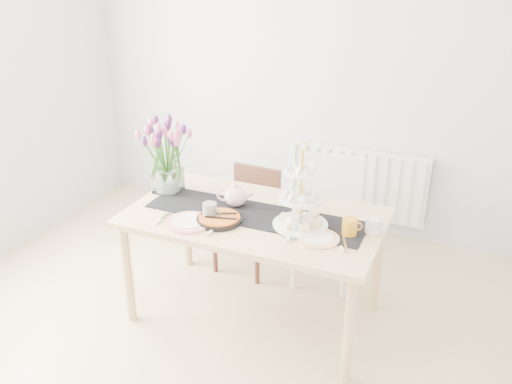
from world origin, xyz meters
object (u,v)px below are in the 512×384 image
at_px(dining_table, 254,226).
at_px(mug_grey, 210,211).
at_px(mug_white, 293,222).
at_px(teapot, 236,196).
at_px(mug_orange, 350,227).
at_px(chair_white, 328,210).
at_px(plate_right, 318,239).
at_px(chair_brown, 251,211).
at_px(plate_left, 189,222).
at_px(radiator, 356,183).
at_px(cake_stand, 301,206).
at_px(tulip_vase, 165,146).
at_px(cream_jug, 373,226).
at_px(tart_tin, 219,219).

xyz_separation_m(dining_table, mug_grey, (-0.23, -0.15, 0.13)).
bearing_deg(mug_grey, mug_white, 9.87).
height_order(dining_table, teapot, teapot).
bearing_deg(mug_orange, teapot, 141.57).
bearing_deg(chair_white, dining_table, -119.60).
xyz_separation_m(chair_white, plate_right, (0.17, -0.82, 0.22)).
bearing_deg(chair_brown, mug_grey, -81.80).
height_order(mug_orange, plate_left, mug_orange).
distance_m(dining_table, mug_orange, 0.63).
height_order(radiator, mug_grey, mug_grey).
height_order(chair_brown, chair_white, chair_white).
height_order(cake_stand, plate_left, cake_stand).
distance_m(mug_orange, plate_right, 0.20).
xyz_separation_m(dining_table, plate_left, (-0.32, -0.26, 0.08)).
bearing_deg(chair_white, teapot, -132.70).
bearing_deg(chair_brown, tulip_vase, -124.73).
xyz_separation_m(cream_jug, mug_grey, (-0.97, -0.21, 0.00)).
xyz_separation_m(chair_white, mug_grey, (-0.52, -0.83, 0.26)).
bearing_deg(dining_table, radiator, 77.66).
bearing_deg(mug_white, chair_brown, 129.34).
xyz_separation_m(tulip_vase, mug_orange, (1.30, -0.13, -0.28)).
xyz_separation_m(chair_white, tulip_vase, (-0.98, -0.57, 0.54)).
distance_m(cake_stand, mug_white, 0.11).
bearing_deg(chair_white, plate_left, -129.39).
bearing_deg(mug_orange, tulip_vase, 142.54).
height_order(cream_jug, plate_left, cream_jug).
xyz_separation_m(tart_tin, mug_grey, (-0.07, 0.01, 0.04)).
xyz_separation_m(mug_orange, plate_left, (-0.93, -0.24, -0.05)).
bearing_deg(tulip_vase, dining_table, -8.68).
height_order(tulip_vase, plate_left, tulip_vase).
bearing_deg(cake_stand, dining_table, 173.25).
bearing_deg(teapot, plate_left, -128.84).
distance_m(teapot, mug_grey, 0.23).
xyz_separation_m(dining_table, chair_brown, (-0.29, 0.61, -0.23)).
relative_size(mug_white, plate_left, 0.35).
xyz_separation_m(cake_stand, mug_orange, (0.30, 0.01, -0.09)).
height_order(radiator, mug_white, mug_white).
relative_size(radiator, chair_white, 1.30).
height_order(tulip_vase, mug_grey, tulip_vase).
distance_m(chair_brown, cream_jug, 1.21).
xyz_separation_m(radiator, plate_left, (-0.64, -1.72, 0.31)).
height_order(tulip_vase, teapot, tulip_vase).
bearing_deg(dining_table, plate_right, -17.49).
height_order(cream_jug, mug_orange, mug_orange).
bearing_deg(chair_brown, mug_orange, -31.10).
distance_m(teapot, cream_jug, 0.89).
bearing_deg(dining_table, tart_tin, -134.38).
bearing_deg(mug_white, plate_right, -18.42).
xyz_separation_m(tulip_vase, plate_left, (0.37, -0.37, -0.32)).
bearing_deg(cake_stand, plate_right, -36.58).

